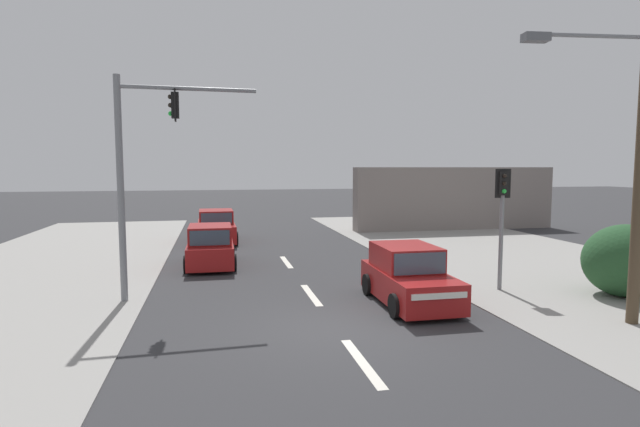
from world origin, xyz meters
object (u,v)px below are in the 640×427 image
Objects in this scene: hatchback_crossing_left at (408,277)px; sedan_kerbside_parked at (216,228)px; utility_pole_foreground_right at (638,112)px; hatchback_receding_far at (211,247)px; pedestal_signal_right_kerb at (502,208)px; traffic_signal_mast at (141,159)px.

sedan_kerbside_parked reaches higher than hatchback_crossing_left.
hatchback_crossing_left is at bearing 147.27° from utility_pole_foreground_right.
hatchback_receding_far is (-9.41, 8.89, -4.12)m from utility_pole_foreground_right.
pedestal_signal_right_kerb is 0.98× the size of hatchback_receding_far.
traffic_signal_mast is 1.64× the size of hatchback_receding_far.
hatchback_crossing_left is at bearing -14.23° from traffic_signal_mast.
traffic_signal_mast reaches higher than hatchback_crossing_left.
pedestal_signal_right_kerb is 10.08m from hatchback_receding_far.
pedestal_signal_right_kerb is at bearing 13.27° from hatchback_crossing_left.
traffic_signal_mast is 1.40× the size of sedan_kerbside_parked.
utility_pole_foreground_right is at bearing -43.37° from hatchback_receding_far.
sedan_kerbside_parked is (1.92, 10.42, -3.13)m from traffic_signal_mast.
pedestal_signal_right_kerb is at bearing -33.06° from hatchback_receding_far.
traffic_signal_mast is (-11.11, 4.47, -0.99)m from utility_pole_foreground_right.
hatchback_receding_far is at bearing 129.99° from hatchback_crossing_left.
hatchback_receding_far is 1.00× the size of hatchback_crossing_left.
pedestal_signal_right_kerb is 0.83× the size of sedan_kerbside_parked.
pedestal_signal_right_kerb reaches higher than hatchback_receding_far.
sedan_kerbside_parked reaches higher than hatchback_receding_far.
utility_pole_foreground_right is 4.36m from pedestal_signal_right_kerb.
traffic_signal_mast is 11.05m from sedan_kerbside_parked.
traffic_signal_mast is at bearing 158.09° from utility_pole_foreground_right.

